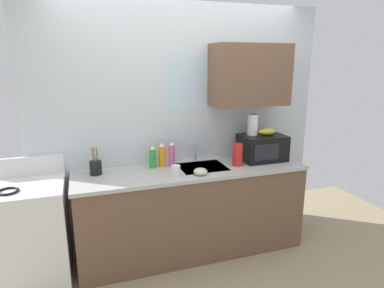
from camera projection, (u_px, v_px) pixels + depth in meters
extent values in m
cube|color=silver|center=(182.00, 127.00, 3.49)|extent=(3.05, 0.10, 2.50)
cube|color=brown|center=(250.00, 75.00, 3.37)|extent=(0.81, 0.32, 0.62)
cube|color=silver|center=(193.00, 82.00, 3.37)|extent=(0.56, 0.02, 0.55)
cube|color=brown|center=(192.00, 212.00, 3.37)|extent=(2.25, 0.60, 0.86)
cube|color=#B7B7B2|center=(192.00, 170.00, 3.26)|extent=(2.28, 0.63, 0.03)
cube|color=#9EA0A5|center=(202.00, 173.00, 3.32)|extent=(0.46, 0.38, 0.14)
cylinder|color=#B2B5BA|center=(195.00, 152.00, 3.49)|extent=(0.03, 0.03, 0.18)
cube|color=white|center=(32.00, 234.00, 2.91)|extent=(0.60, 0.60, 0.90)
torus|color=black|center=(8.00, 191.00, 2.67)|extent=(0.17, 0.17, 0.02)
cube|color=white|center=(29.00, 166.00, 3.03)|extent=(0.60, 0.04, 0.18)
cube|color=black|center=(262.00, 147.00, 3.51)|extent=(0.46, 0.34, 0.27)
cube|color=black|center=(267.00, 152.00, 3.34)|extent=(0.28, 0.01, 0.17)
ellipsoid|color=gold|center=(267.00, 132.00, 3.48)|extent=(0.20, 0.11, 0.07)
cylinder|color=white|center=(253.00, 125.00, 3.47)|extent=(0.11, 0.11, 0.22)
cylinder|color=#E55999|center=(172.00, 155.00, 3.32)|extent=(0.06, 0.06, 0.22)
cone|color=white|center=(172.00, 143.00, 3.29)|extent=(0.05, 0.05, 0.04)
cylinder|color=orange|center=(162.00, 156.00, 3.30)|extent=(0.07, 0.07, 0.21)
cone|color=white|center=(162.00, 144.00, 3.27)|extent=(0.05, 0.05, 0.04)
cylinder|color=green|center=(153.00, 158.00, 3.26)|extent=(0.07, 0.07, 0.19)
cone|color=white|center=(152.00, 147.00, 3.23)|extent=(0.05, 0.05, 0.04)
cylinder|color=red|center=(237.00, 155.00, 3.32)|extent=(0.10, 0.10, 0.23)
cylinder|color=white|center=(176.00, 170.00, 3.05)|extent=(0.08, 0.08, 0.09)
cylinder|color=black|center=(96.00, 168.00, 3.07)|extent=(0.11, 0.11, 0.13)
cylinder|color=olive|center=(93.00, 159.00, 3.04)|extent=(0.02, 0.02, 0.22)
cylinder|color=olive|center=(97.00, 159.00, 3.06)|extent=(0.02, 0.03, 0.22)
cylinder|color=olive|center=(95.00, 160.00, 3.03)|extent=(0.02, 0.03, 0.22)
ellipsoid|color=beige|center=(201.00, 172.00, 3.06)|extent=(0.13, 0.13, 0.06)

